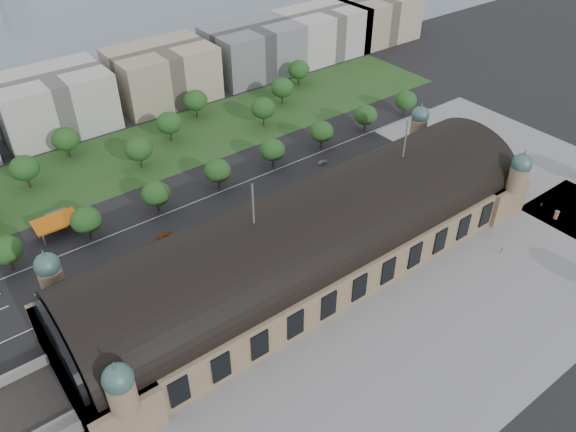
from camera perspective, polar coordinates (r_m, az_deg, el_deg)
ground at (r=169.67m, az=2.42°, el=-5.09°), size 900.00×900.00×0.00m
station at (r=163.02m, az=2.51°, el=-2.39°), size 150.00×48.40×44.30m
plaza_south at (r=154.89m, az=16.00°, el=-12.05°), size 190.00×48.00×0.12m
plaza_east at (r=237.39m, az=22.15°, el=5.36°), size 56.00×100.00×0.12m
road_slab at (r=186.18m, az=-9.83°, el=-1.30°), size 260.00×26.00×0.10m
grass_belt at (r=230.47m, az=-15.46°, el=5.90°), size 300.00×45.00×0.10m
petrol_station at (r=197.50m, az=-22.41°, el=-0.34°), size 14.00×13.00×5.05m
lake at (r=418.35m, az=-25.76°, el=17.59°), size 700.00×320.00×0.08m
office_3 at (r=255.94m, az=-22.74°, el=10.56°), size 45.00×32.00×24.00m
office_4 at (r=270.62m, az=-12.64°, el=13.89°), size 45.00×32.00×24.00m
office_5 at (r=293.20m, az=-3.61°, el=16.45°), size 45.00×32.00×24.00m
office_6 at (r=318.90m, az=3.43°, el=18.14°), size 45.00×32.00×24.00m
office_7 at (r=345.09m, az=8.82°, el=19.24°), size 45.00×32.00×24.00m
tree_row_2 at (r=183.09m, az=-26.74°, el=-3.11°), size 9.60×9.60×11.52m
tree_row_3 at (r=185.99m, az=-19.85°, el=-0.39°), size 9.60×9.60×11.52m
tree_row_4 at (r=191.87m, az=-13.28°, el=2.21°), size 9.60×9.60×11.52m
tree_row_5 at (r=200.47m, az=-7.17°, el=4.60°), size 9.60×9.60×11.52m
tree_row_6 at (r=211.46m, az=-1.60°, el=6.72°), size 9.60×9.60×11.52m
tree_row_7 at (r=224.49m, az=3.42°, el=8.56°), size 9.60×9.60×11.52m
tree_row_8 at (r=239.22m, az=7.89°, el=10.13°), size 9.60×9.60×11.52m
tree_row_9 at (r=255.36m, az=11.86°, el=11.47°), size 9.60×9.60×11.52m
tree_belt_4 at (r=219.99m, az=-25.19°, el=4.43°), size 10.40×10.40×12.48m
tree_belt_5 at (r=233.60m, az=-21.65°, el=7.27°), size 10.40×10.40×12.48m
tree_belt_6 at (r=218.04m, az=-14.94°, el=6.59°), size 10.40×10.40×12.48m
tree_belt_7 at (r=234.25m, az=-11.98°, el=9.24°), size 10.40×10.40×12.48m
tree_belt_8 at (r=251.42m, az=-9.38°, el=11.51°), size 10.40×10.40×12.48m
tree_belt_9 at (r=241.56m, az=-2.54°, el=10.89°), size 10.40×10.40×12.48m
tree_belt_10 at (r=260.47m, az=-0.60°, el=12.91°), size 10.40×10.40×12.48m
tree_belt_11 at (r=279.91m, az=1.10°, el=14.64°), size 10.40×10.40×12.48m
traffic_car_2 at (r=172.43m, az=-22.48°, el=-7.42°), size 5.12×2.77×1.36m
traffic_car_3 at (r=183.76m, az=-12.35°, el=-1.95°), size 5.37×2.49×1.52m
traffic_car_4 at (r=200.25m, az=1.54°, el=2.60°), size 4.82×2.10×1.62m
traffic_car_5 at (r=217.26m, az=3.56°, el=5.47°), size 3.93×1.52×1.28m
traffic_car_6 at (r=218.73m, az=9.51°, el=5.28°), size 5.87×3.01×1.59m
parked_car_0 at (r=164.35m, az=-18.01°, el=-8.66°), size 4.98×3.18×1.55m
parked_car_1 at (r=164.70m, az=-20.21°, el=-9.20°), size 5.12×4.02×1.29m
parked_car_2 at (r=166.64m, az=-14.30°, el=-7.05°), size 5.72×4.77×1.57m
parked_car_3 at (r=164.09m, az=-19.85°, el=-9.28°), size 4.40×3.20×1.39m
parked_car_4 at (r=171.52m, az=-9.07°, el=-4.76°), size 4.33×3.65×1.40m
parked_car_5 at (r=167.74m, az=-13.43°, el=-6.56°), size 5.56×5.20×1.45m
parked_car_6 at (r=172.46m, az=-11.11°, el=-4.72°), size 5.94×4.13×1.60m
bus_west at (r=187.92m, az=-1.49°, el=0.28°), size 10.50×2.52×2.92m
bus_mid at (r=188.17m, az=-4.03°, el=0.30°), size 11.70×2.96×3.24m
bus_east at (r=197.50m, az=2.63°, el=2.30°), size 11.26×3.28×3.10m
advertising_column at (r=207.35m, az=25.60°, el=0.10°), size 1.57×1.57×2.98m
pedestrian_0 at (r=185.49m, az=20.88°, el=-3.34°), size 1.02×0.76×1.85m
pedestrian_2 at (r=212.10m, az=24.35°, el=1.09°), size 0.69×0.86×1.55m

